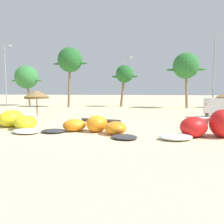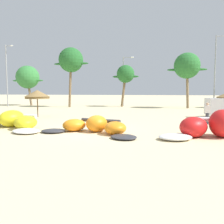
% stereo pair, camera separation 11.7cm
% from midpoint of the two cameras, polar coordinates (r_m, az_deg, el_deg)
% --- Properties ---
extents(ground_plane, '(260.00, 260.00, 0.00)m').
position_cam_midpoint_polar(ground_plane, '(14.95, -5.34, -4.43)').
color(ground_plane, beige).
extents(kite_left, '(7.38, 4.13, 1.16)m').
position_cam_midpoint_polar(kite_left, '(17.37, -24.33, -2.04)').
color(kite_left, white).
rests_on(kite_left, ground).
extents(kite_left_of_center, '(6.19, 3.54, 1.01)m').
position_cam_midpoint_polar(kite_left_of_center, '(13.97, -4.57, -3.47)').
color(kite_left_of_center, '#333338').
rests_on(kite_left_of_center, ground).
extents(kite_center, '(6.93, 3.28, 1.49)m').
position_cam_midpoint_polar(kite_center, '(13.57, 25.33, -3.44)').
color(kite_center, white).
rests_on(kite_center, ground).
extents(beach_umbrella_near_van, '(2.37, 2.37, 2.57)m').
position_cam_midpoint_polar(beach_umbrella_near_van, '(23.36, -18.04, 4.11)').
color(beach_umbrella_near_van, brown).
rests_on(beach_umbrella_near_van, ground).
extents(person_near_kites, '(0.36, 0.24, 1.62)m').
position_cam_midpoint_polar(person_near_kites, '(18.86, 21.96, -0.28)').
color(person_near_kites, '#383842').
rests_on(person_near_kites, ground).
extents(palm_leftmost, '(5.88, 3.92, 6.82)m').
position_cam_midpoint_polar(palm_leftmost, '(43.04, -20.20, 7.94)').
color(palm_leftmost, '#7F6647').
rests_on(palm_leftmost, ground).
extents(palm_left, '(5.60, 3.74, 9.08)m').
position_cam_midpoint_polar(palm_left, '(36.99, -10.30, 12.28)').
color(palm_left, brown).
rests_on(palm_left, ground).
extents(palm_left_of_gap, '(4.18, 2.79, 6.56)m').
position_cam_midpoint_polar(palm_left_of_gap, '(37.27, 2.99, 9.12)').
color(palm_left_of_gap, brown).
rests_on(palm_left_of_gap, ground).
extents(palm_center_left, '(5.53, 3.69, 7.93)m').
position_cam_midpoint_polar(palm_center_left, '(35.64, 17.50, 10.61)').
color(palm_center_left, '#7F6647').
rests_on(palm_center_left, ground).
extents(lamppost_west, '(1.43, 0.24, 9.71)m').
position_cam_midpoint_polar(lamppost_west, '(41.10, -24.52, 8.69)').
color(lamppost_west, gray).
rests_on(lamppost_west, ground).
extents(lamppost_west_center, '(1.81, 0.24, 8.09)m').
position_cam_midpoint_polar(lamppost_west_center, '(38.86, 2.70, 8.22)').
color(lamppost_west_center, gray).
rests_on(lamppost_west_center, ground).
extents(lamppost_east_center, '(1.77, 0.24, 10.79)m').
position_cam_midpoint_polar(lamppost_east_center, '(39.14, 23.67, 9.78)').
color(lamppost_east_center, gray).
rests_on(lamppost_east_center, ground).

